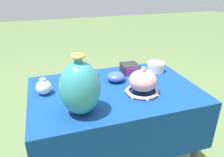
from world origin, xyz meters
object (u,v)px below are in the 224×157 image
mosaic_tile_box (130,68)px  cup_wide_slate (89,72)px  pot_squat_ivory (156,67)px  jar_round_porcelain (44,87)px  vase_dome_bell (143,83)px  bowl_shallow_cobalt (116,77)px  vase_tall_bulbous (80,88)px

mosaic_tile_box → cup_wide_slate: cup_wide_slate is taller
pot_squat_ivory → jar_round_porcelain: bearing=-172.5°
vase_dome_bell → bowl_shallow_cobalt: 0.24m
vase_tall_bulbous → cup_wide_slate: bearing=72.2°
pot_squat_ivory → jar_round_porcelain: 0.83m
vase_tall_bulbous → pot_squat_ivory: bearing=30.5°
cup_wide_slate → pot_squat_ivory: pot_squat_ivory is taller
vase_tall_bulbous → mosaic_tile_box: bearing=43.2°
cup_wide_slate → vase_tall_bulbous: bearing=-107.8°
bowl_shallow_cobalt → mosaic_tile_box: bearing=37.7°
mosaic_tile_box → cup_wide_slate: bearing=179.2°
vase_tall_bulbous → jar_round_porcelain: size_ratio=3.19×
mosaic_tile_box → vase_tall_bulbous: bearing=-134.4°
vase_dome_bell → mosaic_tile_box: size_ratio=1.59×
cup_wide_slate → pot_squat_ivory: (0.50, -0.06, -0.00)m
cup_wide_slate → jar_round_porcelain: size_ratio=1.01×
vase_dome_bell → mosaic_tile_box: (0.05, 0.33, -0.04)m
cup_wide_slate → jar_round_porcelain: 0.36m
cup_wide_slate → pot_squat_ivory: 0.51m
vase_tall_bulbous → vase_dome_bell: bearing=13.4°
vase_tall_bulbous → cup_wide_slate: size_ratio=3.15×
jar_round_porcelain → mosaic_tile_box: bearing=13.5°
jar_round_porcelain → bowl_shallow_cobalt: bearing=4.1°
vase_tall_bulbous → bowl_shallow_cobalt: size_ratio=2.64×
vase_dome_bell → vase_tall_bulbous: bearing=-166.6°
bowl_shallow_cobalt → pot_squat_ivory: 0.35m
mosaic_tile_box → pot_squat_ivory: size_ratio=1.06×
bowl_shallow_cobalt → vase_tall_bulbous: bearing=-134.3°
mosaic_tile_box → bowl_shallow_cobalt: bowl_shallow_cobalt is taller
mosaic_tile_box → pot_squat_ivory: bearing=-9.8°
mosaic_tile_box → jar_round_porcelain: (-0.63, -0.15, 0.01)m
cup_wide_slate → jar_round_porcelain: jar_round_porcelain is taller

